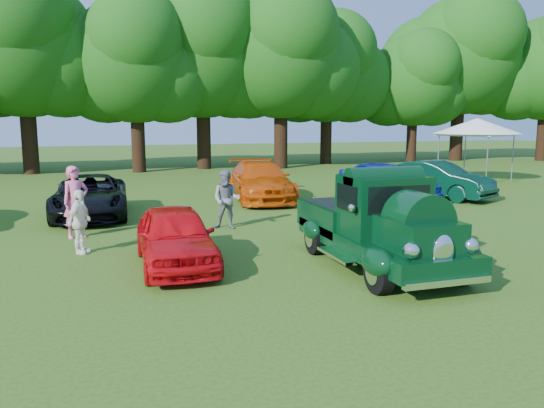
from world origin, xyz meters
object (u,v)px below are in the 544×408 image
object	(u,v)px
back_car_black	(90,196)
red_convertible	(175,236)
spectator_white	(80,222)
hero_pickup	(377,227)
back_car_blue	(387,182)
spectator_grey	(227,200)
back_car_green	(437,180)
canopy_tent	(477,127)
spectator_pink	(76,202)
back_car_orange	(260,181)

from	to	relation	value
back_car_black	red_convertible	bearing A→B (deg)	-72.86
back_car_black	spectator_white	size ratio (longest dim) A/B	3.24
hero_pickup	back_car_blue	size ratio (longest dim) A/B	1.10
spectator_grey	back_car_blue	bearing A→B (deg)	51.11
hero_pickup	back_car_green	distance (m)	11.15
back_car_black	spectator_grey	size ratio (longest dim) A/B	2.88
spectator_grey	spectator_white	xyz separation A→B (m)	(-3.96, -1.81, -0.10)
back_car_blue	canopy_tent	bearing A→B (deg)	20.54
hero_pickup	spectator_white	bearing A→B (deg)	153.37
spectator_grey	spectator_white	size ratio (longest dim) A/B	1.13
spectator_pink	spectator_grey	bearing A→B (deg)	-28.33
hero_pickup	spectator_grey	size ratio (longest dim) A/B	2.96
back_car_black	spectator_white	bearing A→B (deg)	-89.73
spectator_pink	canopy_tent	bearing A→B (deg)	-5.05
red_convertible	back_car_black	world-z (taller)	back_car_black
back_car_orange	spectator_pink	xyz separation A→B (m)	(-6.66, -5.09, 0.21)
hero_pickup	back_car_orange	bearing A→B (deg)	88.06
back_car_green	spectator_pink	bearing A→B (deg)	168.46
back_car_black	spectator_pink	size ratio (longest dim) A/B	2.55
back_car_black	canopy_tent	distance (m)	19.51
back_car_black	back_car_orange	distance (m)	6.64
spectator_grey	back_car_green	bearing A→B (deg)	46.97
back_car_blue	canopy_tent	size ratio (longest dim) A/B	0.82
spectator_grey	spectator_white	bearing A→B (deg)	-128.55
spectator_pink	spectator_grey	world-z (taller)	spectator_pink
back_car_blue	spectator_white	distance (m)	12.13
back_car_orange	spectator_white	bearing A→B (deg)	-127.24
red_convertible	spectator_pink	world-z (taller)	spectator_pink
back_car_green	spectator_pink	world-z (taller)	spectator_pink
back_car_black	spectator_pink	distance (m)	3.22
back_car_orange	canopy_tent	world-z (taller)	canopy_tent
spectator_white	canopy_tent	size ratio (longest dim) A/B	0.27
spectator_pink	spectator_grey	distance (m)	4.12
spectator_pink	back_car_black	bearing A→B (deg)	57.09
red_convertible	back_car_black	bearing A→B (deg)	105.94
hero_pickup	spectator_grey	distance (m)	5.38
back_car_green	spectator_grey	bearing A→B (deg)	174.41
back_car_orange	spectator_pink	distance (m)	8.39
back_car_blue	spectator_white	world-z (taller)	back_car_blue
back_car_green	back_car_orange	bearing A→B (deg)	141.05
spectator_grey	canopy_tent	distance (m)	17.09
back_car_orange	back_car_blue	size ratio (longest dim) A/B	1.13
red_convertible	spectator_white	distance (m)	2.68
back_car_orange	spectator_grey	distance (m)	5.74
red_convertible	back_car_green	world-z (taller)	back_car_green
hero_pickup	spectator_pink	xyz separation A→B (m)	(-6.32, 4.96, 0.11)
red_convertible	back_car_black	distance (m)	7.08
back_car_black	back_car_green	xyz separation A→B (m)	(13.37, 0.24, 0.06)
spectator_pink	spectator_white	xyz separation A→B (m)	(0.15, -1.86, -0.21)
canopy_tent	back_car_blue	bearing A→B (deg)	-148.68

